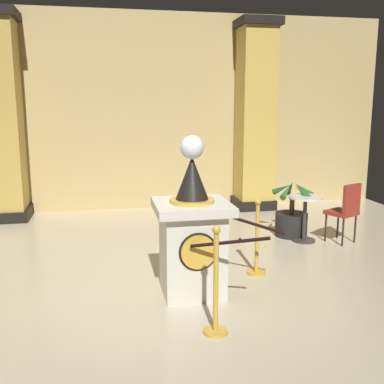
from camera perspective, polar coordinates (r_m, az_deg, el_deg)
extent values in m
plane|color=beige|center=(5.44, -3.77, -12.61)|extent=(10.76, 10.76, 0.00)
cube|color=tan|center=(9.54, -7.53, 9.82)|extent=(10.76, 0.16, 3.99)
cube|color=beige|center=(5.29, 0.00, -7.56)|extent=(0.68, 0.68, 0.98)
cube|color=beige|center=(5.15, 0.00, -1.85)|extent=(0.85, 0.85, 0.10)
cylinder|color=gold|center=(4.93, 0.80, -7.55)|extent=(0.38, 0.03, 0.38)
cylinder|color=black|center=(4.94, 0.78, -7.51)|extent=(0.43, 0.01, 0.43)
cylinder|color=gold|center=(5.13, 0.00, -1.08)|extent=(0.51, 0.51, 0.04)
cone|color=black|center=(5.08, 0.00, 1.82)|extent=(0.37, 0.37, 0.49)
cylinder|color=gold|center=(5.05, 0.00, 4.47)|extent=(0.03, 0.03, 0.07)
sphere|color=silver|center=(5.04, 0.00, 5.60)|extent=(0.27, 0.27, 0.27)
cylinder|color=gold|center=(4.60, 2.94, -17.04)|extent=(0.24, 0.24, 0.03)
cylinder|color=gold|center=(4.39, 3.00, -11.50)|extent=(0.05, 0.05, 0.99)
sphere|color=gold|center=(4.22, 3.08, -4.77)|extent=(0.08, 0.08, 0.08)
cylinder|color=gold|center=(6.07, 8.03, -9.97)|extent=(0.24, 0.24, 0.03)
cylinder|color=gold|center=(5.93, 8.15, -5.95)|extent=(0.05, 0.05, 0.92)
sphere|color=gold|center=(5.80, 8.28, -1.23)|extent=(0.08, 0.08, 0.08)
cylinder|color=black|center=(4.67, 4.67, -6.30)|extent=(0.73, 0.48, 0.22)
cylinder|color=black|center=(5.44, 7.22, -3.83)|extent=(0.73, 0.48, 0.22)
sphere|color=black|center=(5.08, 6.03, -5.95)|extent=(0.04, 0.04, 0.04)
cube|color=black|center=(9.47, -22.25, -2.49)|extent=(0.91, 0.91, 0.20)
cube|color=black|center=(9.79, 7.64, -1.34)|extent=(0.79, 0.79, 0.20)
cube|color=gold|center=(9.57, 7.92, 9.34)|extent=(0.68, 0.68, 3.83)
cube|color=black|center=(9.70, 8.22, 20.23)|extent=(0.82, 0.82, 0.16)
cylinder|color=black|center=(7.79, 12.31, -3.99)|extent=(0.53, 0.53, 0.39)
cylinder|color=brown|center=(7.72, 12.40, -1.66)|extent=(0.08, 0.08, 0.26)
cone|color=#2D662D|center=(7.73, 13.75, 0.35)|extent=(0.36, 0.12, 0.29)
cone|color=#2D662D|center=(7.84, 12.19, 0.56)|extent=(0.15, 0.35, 0.32)
cone|color=#2D662D|center=(7.73, 11.23, 0.46)|extent=(0.30, 0.34, 0.29)
cone|color=#2D662D|center=(7.51, 11.78, 0.13)|extent=(0.34, 0.30, 0.29)
cone|color=#2D662D|center=(7.55, 13.56, 0.12)|extent=(0.23, 0.37, 0.28)
cylinder|color=#332D28|center=(7.59, 13.78, -5.87)|extent=(0.37, 0.37, 0.03)
cylinder|color=#332D28|center=(7.50, 13.90, -3.35)|extent=(0.06, 0.06, 0.72)
cylinder|color=silver|center=(7.42, 14.03, -0.66)|extent=(0.53, 0.53, 0.03)
cylinder|color=black|center=(7.87, 17.80, -3.90)|extent=(0.03, 0.03, 0.45)
cylinder|color=black|center=(7.61, 16.40, -4.30)|extent=(0.03, 0.03, 0.45)
cylinder|color=black|center=(7.69, 19.74, -4.35)|extent=(0.03, 0.03, 0.45)
cylinder|color=black|center=(7.44, 18.37, -4.78)|extent=(0.03, 0.03, 0.45)
cube|color=maroon|center=(7.59, 18.19, -2.47)|extent=(0.53, 0.53, 0.06)
cube|color=maroon|center=(7.44, 19.38, -0.79)|extent=(0.38, 0.22, 0.45)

